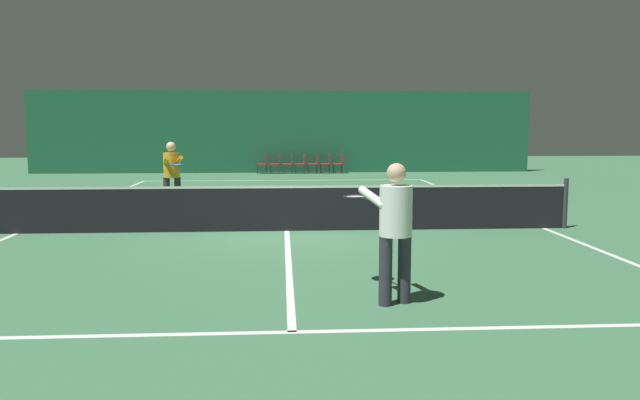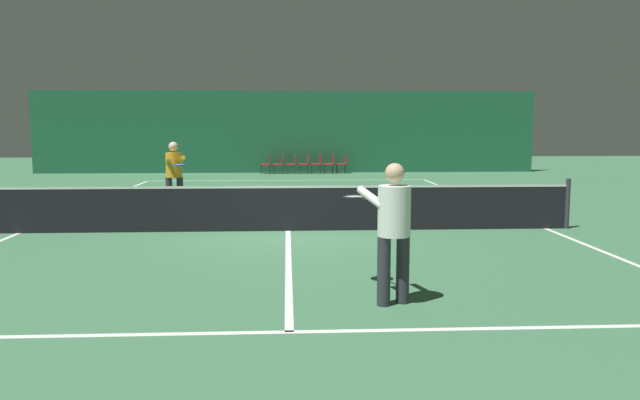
% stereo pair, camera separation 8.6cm
% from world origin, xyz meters
% --- Properties ---
extents(ground_plane, '(60.00, 60.00, 0.00)m').
position_xyz_m(ground_plane, '(0.00, 0.00, 0.00)').
color(ground_plane, '#3D704C').
extents(backdrop_curtain, '(23.00, 0.12, 3.74)m').
position_xyz_m(backdrop_curtain, '(0.00, 15.95, 1.87)').
color(backdrop_curtain, '#1E5B3D').
rests_on(backdrop_curtain, ground).
extents(court_line_baseline_far, '(11.00, 0.10, 0.00)m').
position_xyz_m(court_line_baseline_far, '(0.00, 11.90, 0.00)').
color(court_line_baseline_far, white).
rests_on(court_line_baseline_far, ground).
extents(court_line_service_far, '(8.25, 0.10, 0.00)m').
position_xyz_m(court_line_service_far, '(0.00, 6.40, 0.00)').
color(court_line_service_far, white).
rests_on(court_line_service_far, ground).
extents(court_line_service_near, '(8.25, 0.10, 0.00)m').
position_xyz_m(court_line_service_near, '(0.00, -6.40, 0.00)').
color(court_line_service_near, white).
rests_on(court_line_service_near, ground).
extents(court_line_sideline_left, '(0.10, 23.80, 0.00)m').
position_xyz_m(court_line_sideline_left, '(-5.50, 0.00, 0.00)').
color(court_line_sideline_left, white).
rests_on(court_line_sideline_left, ground).
extents(court_line_sideline_right, '(0.10, 23.80, 0.00)m').
position_xyz_m(court_line_sideline_right, '(5.50, 0.00, 0.00)').
color(court_line_sideline_right, white).
rests_on(court_line_sideline_right, ground).
extents(court_line_centre, '(0.10, 12.80, 0.00)m').
position_xyz_m(court_line_centre, '(0.00, 0.00, 0.00)').
color(court_line_centre, white).
rests_on(court_line_centre, ground).
extents(tennis_net, '(12.00, 0.10, 1.07)m').
position_xyz_m(tennis_net, '(0.00, 0.00, 0.51)').
color(tennis_net, black).
rests_on(tennis_net, ground).
extents(player_near, '(0.86, 1.42, 1.75)m').
position_xyz_m(player_near, '(1.27, -5.38, 1.02)').
color(player_near, '#2D2D38').
rests_on(player_near, ground).
extents(player_far, '(0.77, 1.44, 1.77)m').
position_xyz_m(player_far, '(-2.89, 3.16, 1.03)').
color(player_far, '#2D2D38').
rests_on(player_far, ground).
extents(courtside_chair_0, '(0.44, 0.44, 0.84)m').
position_xyz_m(courtside_chair_0, '(-0.92, 15.40, 0.49)').
color(courtside_chair_0, '#2D2D2D').
rests_on(courtside_chair_0, ground).
extents(courtside_chair_1, '(0.44, 0.44, 0.84)m').
position_xyz_m(courtside_chair_1, '(-0.34, 15.40, 0.49)').
color(courtside_chair_1, '#2D2D2D').
rests_on(courtside_chair_1, ground).
extents(courtside_chair_2, '(0.44, 0.44, 0.84)m').
position_xyz_m(courtside_chair_2, '(0.23, 15.40, 0.49)').
color(courtside_chair_2, '#2D2D2D').
rests_on(courtside_chair_2, ground).
extents(courtside_chair_3, '(0.44, 0.44, 0.84)m').
position_xyz_m(courtside_chair_3, '(0.81, 15.40, 0.49)').
color(courtside_chair_3, '#2D2D2D').
rests_on(courtside_chair_3, ground).
extents(courtside_chair_4, '(0.44, 0.44, 0.84)m').
position_xyz_m(courtside_chair_4, '(1.38, 15.40, 0.49)').
color(courtside_chair_4, '#2D2D2D').
rests_on(courtside_chair_4, ground).
extents(courtside_chair_5, '(0.44, 0.44, 0.84)m').
position_xyz_m(courtside_chair_5, '(1.96, 15.40, 0.49)').
color(courtside_chair_5, '#2D2D2D').
rests_on(courtside_chair_5, ground).
extents(courtside_chair_6, '(0.44, 0.44, 0.84)m').
position_xyz_m(courtside_chair_6, '(2.53, 15.40, 0.49)').
color(courtside_chair_6, '#2D2D2D').
rests_on(courtside_chair_6, ground).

